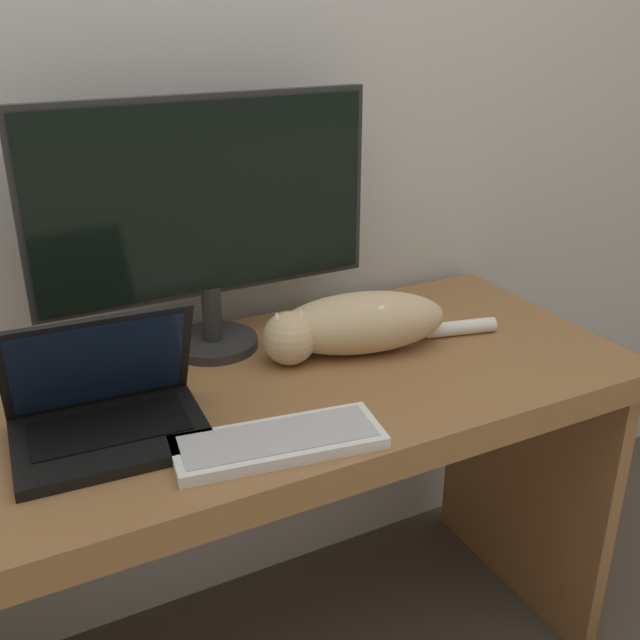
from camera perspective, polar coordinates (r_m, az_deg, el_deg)
wall_back at (r=1.62m, az=-9.62°, el=18.01°), size 6.40×0.06×2.60m
desk at (r=1.52m, az=-3.35°, el=-10.21°), size 1.42×0.62×0.77m
monitor at (r=1.48m, az=-8.73°, el=8.03°), size 0.69×0.18×0.51m
laptop at (r=1.29m, az=-15.92°, el=-6.81°), size 0.32×0.25×0.22m
external_keyboard at (r=1.23m, az=-3.19°, el=-9.23°), size 0.36×0.18×0.02m
cat at (r=1.52m, az=2.61°, el=-0.26°), size 0.52×0.22×0.13m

